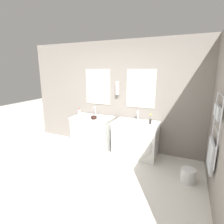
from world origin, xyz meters
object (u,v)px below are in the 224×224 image
(vanity_left, at_px, (92,132))
(toiletry_bottle, at_px, (79,113))
(waste_bin, at_px, (188,175))
(vanity_right, at_px, (135,139))
(flower_vase, at_px, (150,120))
(amenity_bowl, at_px, (94,117))

(vanity_left, xyz_separation_m, toiletry_bottle, (-0.31, -0.06, 0.49))
(vanity_left, height_order, waste_bin, vanity_left)
(vanity_right, relative_size, toiletry_bottle, 4.88)
(flower_vase, bearing_deg, waste_bin, -35.22)
(flower_vase, height_order, waste_bin, flower_vase)
(vanity_right, height_order, toiletry_bottle, toiletry_bottle)
(amenity_bowl, bearing_deg, toiletry_bottle, 171.99)
(amenity_bowl, relative_size, flower_vase, 0.63)
(waste_bin, bearing_deg, toiletry_bottle, 169.25)
(amenity_bowl, xyz_separation_m, waste_bin, (2.11, -0.42, -0.72))
(flower_vase, bearing_deg, amenity_bowl, -173.24)
(vanity_right, distance_m, waste_bin, 1.29)
(vanity_left, bearing_deg, toiletry_bottle, -169.07)
(vanity_right, relative_size, flower_vase, 4.26)
(vanity_left, relative_size, amenity_bowl, 6.74)
(amenity_bowl, distance_m, waste_bin, 2.27)
(vanity_right, distance_m, flower_vase, 0.58)
(amenity_bowl, bearing_deg, vanity_left, 136.80)
(vanity_left, height_order, flower_vase, flower_vase)
(vanity_left, xyz_separation_m, amenity_bowl, (0.13, -0.12, 0.44))
(waste_bin, bearing_deg, vanity_right, 154.28)
(vanity_left, relative_size, vanity_right, 1.00)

